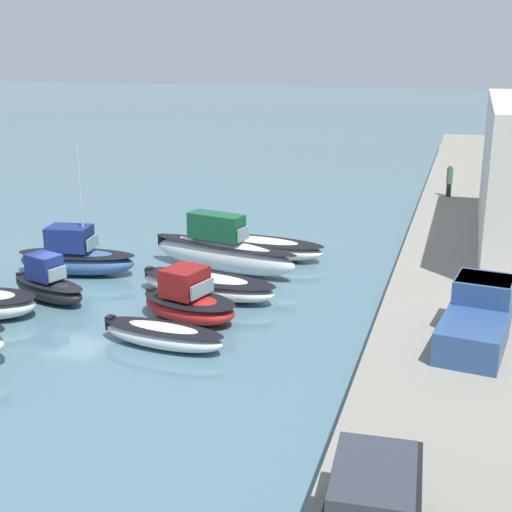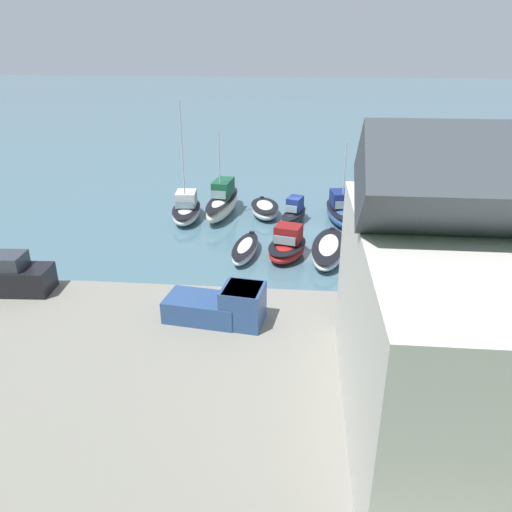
{
  "view_description": "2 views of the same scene",
  "coord_description": "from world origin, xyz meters",
  "px_view_note": "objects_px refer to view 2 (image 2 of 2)",
  "views": [
    {
      "loc": [
        27.28,
        17.03,
        11.4
      ],
      "look_at": [
        -4.15,
        7.6,
        1.49
      ],
      "focal_mm": 50.0,
      "sensor_mm": 36.0,
      "label": 1
    },
    {
      "loc": [
        0.22,
        38.32,
        14.28
      ],
      "look_at": [
        2.79,
        10.11,
        1.74
      ],
      "focal_mm": 35.0,
      "sensor_mm": 36.0,
      "label": 2
    }
  ],
  "objects_px": {
    "moored_boat_2": "(328,250)",
    "parked_car_1": "(10,276)",
    "moored_boat_4": "(245,249)",
    "moored_boat_8": "(223,202)",
    "moored_boat_9": "(186,209)",
    "moored_boat_0": "(430,256)",
    "moored_boat_3": "(287,246)",
    "moored_boat_1": "(384,241)",
    "moored_boat_5": "(340,211)",
    "moored_boat_6": "(294,214)",
    "pickup_truck_0": "(223,306)",
    "moored_boat_7": "(265,209)"
  },
  "relations": [
    {
      "from": "moored_boat_2",
      "to": "moored_boat_3",
      "type": "xyz_separation_m",
      "value": [
        2.87,
        0.21,
        0.24
      ]
    },
    {
      "from": "moored_boat_6",
      "to": "moored_boat_8",
      "type": "relative_size",
      "value": 0.57
    },
    {
      "from": "moored_boat_5",
      "to": "moored_boat_1",
      "type": "bearing_deg",
      "value": 102.27
    },
    {
      "from": "moored_boat_4",
      "to": "moored_boat_9",
      "type": "distance_m",
      "value": 9.31
    },
    {
      "from": "moored_boat_1",
      "to": "pickup_truck_0",
      "type": "bearing_deg",
      "value": 65.8
    },
    {
      "from": "pickup_truck_0",
      "to": "moored_boat_7",
      "type": "bearing_deg",
      "value": -173.33
    },
    {
      "from": "moored_boat_0",
      "to": "moored_boat_4",
      "type": "relative_size",
      "value": 1.4
    },
    {
      "from": "moored_boat_4",
      "to": "moored_boat_7",
      "type": "distance_m",
      "value": 8.7
    },
    {
      "from": "parked_car_1",
      "to": "moored_boat_5",
      "type": "bearing_deg",
      "value": 129.9
    },
    {
      "from": "moored_boat_6",
      "to": "moored_boat_8",
      "type": "xyz_separation_m",
      "value": [
        6.18,
        -1.47,
        0.35
      ]
    },
    {
      "from": "moored_boat_7",
      "to": "moored_boat_9",
      "type": "height_order",
      "value": "moored_boat_9"
    },
    {
      "from": "moored_boat_1",
      "to": "pickup_truck_0",
      "type": "relative_size",
      "value": 1.73
    },
    {
      "from": "moored_boat_0",
      "to": "moored_boat_9",
      "type": "xyz_separation_m",
      "value": [
        18.45,
        -7.48,
        0.27
      ]
    },
    {
      "from": "pickup_truck_0",
      "to": "moored_boat_3",
      "type": "bearing_deg",
      "value": 174.91
    },
    {
      "from": "moored_boat_6",
      "to": "pickup_truck_0",
      "type": "height_order",
      "value": "pickup_truck_0"
    },
    {
      "from": "moored_boat_4",
      "to": "moored_boat_8",
      "type": "xyz_separation_m",
      "value": [
        2.91,
        -8.59,
        0.62
      ]
    },
    {
      "from": "moored_boat_4",
      "to": "moored_boat_5",
      "type": "xyz_separation_m",
      "value": [
        -7.12,
        -7.94,
        0.4
      ]
    },
    {
      "from": "moored_boat_6",
      "to": "pickup_truck_0",
      "type": "xyz_separation_m",
      "value": [
        3.03,
        18.65,
        1.72
      ]
    },
    {
      "from": "moored_boat_3",
      "to": "moored_boat_7",
      "type": "bearing_deg",
      "value": -60.32
    },
    {
      "from": "moored_boat_4",
      "to": "moored_boat_7",
      "type": "xyz_separation_m",
      "value": [
        -0.73,
        -8.67,
        0.09
      ]
    },
    {
      "from": "moored_boat_2",
      "to": "moored_boat_5",
      "type": "relative_size",
      "value": 1.05
    },
    {
      "from": "moored_boat_0",
      "to": "moored_boat_6",
      "type": "relative_size",
      "value": 1.64
    },
    {
      "from": "moored_boat_5",
      "to": "pickup_truck_0",
      "type": "xyz_separation_m",
      "value": [
        6.87,
        19.47,
        1.58
      ]
    },
    {
      "from": "moored_boat_9",
      "to": "parked_car_1",
      "type": "height_order",
      "value": "moored_boat_9"
    },
    {
      "from": "moored_boat_2",
      "to": "moored_boat_5",
      "type": "xyz_separation_m",
      "value": [
        -1.29,
        -7.61,
        0.34
      ]
    },
    {
      "from": "moored_boat_0",
      "to": "moored_boat_5",
      "type": "distance_m",
      "value": 9.86
    },
    {
      "from": "moored_boat_4",
      "to": "moored_boat_7",
      "type": "height_order",
      "value": "moored_boat_7"
    },
    {
      "from": "moored_boat_0",
      "to": "moored_boat_4",
      "type": "bearing_deg",
      "value": 3.81
    },
    {
      "from": "moored_boat_1",
      "to": "moored_boat_7",
      "type": "relative_size",
      "value": 1.72
    },
    {
      "from": "moored_boat_2",
      "to": "moored_boat_7",
      "type": "height_order",
      "value": "moored_boat_7"
    },
    {
      "from": "moored_boat_0",
      "to": "pickup_truck_0",
      "type": "height_order",
      "value": "pickup_truck_0"
    },
    {
      "from": "moored_boat_4",
      "to": "moored_boat_9",
      "type": "xyz_separation_m",
      "value": [
        5.79,
        -7.28,
        0.35
      ]
    },
    {
      "from": "moored_boat_0",
      "to": "parked_car_1",
      "type": "bearing_deg",
      "value": 25.9
    },
    {
      "from": "moored_boat_3",
      "to": "moored_boat_9",
      "type": "bearing_deg",
      "value": -24.24
    },
    {
      "from": "moored_boat_1",
      "to": "moored_boat_6",
      "type": "height_order",
      "value": "moored_boat_1"
    },
    {
      "from": "moored_boat_2",
      "to": "parked_car_1",
      "type": "height_order",
      "value": "parked_car_1"
    },
    {
      "from": "moored_boat_7",
      "to": "moored_boat_9",
      "type": "distance_m",
      "value": 6.67
    },
    {
      "from": "moored_boat_3",
      "to": "moored_boat_5",
      "type": "bearing_deg",
      "value": -102.95
    },
    {
      "from": "moored_boat_5",
      "to": "moored_boat_7",
      "type": "bearing_deg",
      "value": -14.63
    },
    {
      "from": "moored_boat_5",
      "to": "moored_boat_8",
      "type": "height_order",
      "value": "moored_boat_8"
    },
    {
      "from": "moored_boat_3",
      "to": "moored_boat_6",
      "type": "height_order",
      "value": "moored_boat_3"
    },
    {
      "from": "moored_boat_1",
      "to": "moored_boat_6",
      "type": "bearing_deg",
      "value": -30.69
    },
    {
      "from": "moored_boat_1",
      "to": "moored_boat_8",
      "type": "bearing_deg",
      "value": -18.14
    },
    {
      "from": "moored_boat_1",
      "to": "pickup_truck_0",
      "type": "height_order",
      "value": "pickup_truck_0"
    },
    {
      "from": "moored_boat_3",
      "to": "moored_boat_0",
      "type": "bearing_deg",
      "value": -166.9
    },
    {
      "from": "moored_boat_3",
      "to": "pickup_truck_0",
      "type": "bearing_deg",
      "value": 91.89
    },
    {
      "from": "moored_boat_9",
      "to": "moored_boat_8",
      "type": "bearing_deg",
      "value": -160.67
    },
    {
      "from": "moored_boat_0",
      "to": "moored_boat_3",
      "type": "bearing_deg",
      "value": 2.81
    },
    {
      "from": "moored_boat_7",
      "to": "moored_boat_8",
      "type": "bearing_deg",
      "value": -9.6
    },
    {
      "from": "moored_boat_0",
      "to": "moored_boat_3",
      "type": "xyz_separation_m",
      "value": [
        9.7,
        -0.33,
        0.23
      ]
    }
  ]
}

